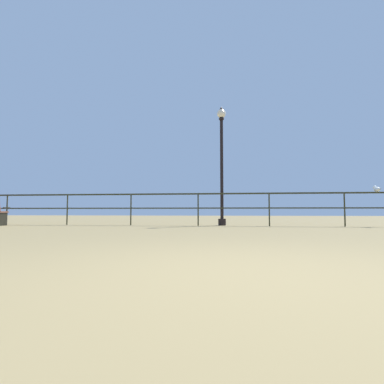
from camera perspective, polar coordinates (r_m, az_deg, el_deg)
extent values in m
plane|color=olive|center=(2.31, 10.79, -15.36)|extent=(60.00, 60.00, 0.00)
cube|color=#2D2D19|center=(9.79, 7.81, -0.30)|extent=(20.48, 0.05, 0.05)
cube|color=#2D2D19|center=(9.77, 7.83, -3.05)|extent=(20.48, 0.04, 0.04)
cylinder|color=#2D2D19|center=(12.52, -31.74, -2.90)|extent=(0.04, 0.04, 1.04)
cylinder|color=#2D2D19|center=(11.23, -22.63, -3.14)|extent=(0.04, 0.04, 1.04)
cylinder|color=#2D2D19|center=(10.30, -11.54, -3.33)|extent=(0.04, 0.04, 1.04)
cylinder|color=#2D2D19|center=(9.82, 1.17, -3.39)|extent=(0.04, 0.04, 1.04)
cylinder|color=#2D2D19|center=(9.85, 14.48, -3.27)|extent=(0.04, 0.04, 1.04)
cylinder|color=#2D2D19|center=(10.40, 27.03, -3.00)|extent=(0.04, 0.04, 1.04)
cube|color=black|center=(11.61, -32.35, -4.33)|extent=(0.04, 0.38, 0.45)
cube|color=black|center=(11.73, -31.78, -2.57)|extent=(0.04, 0.30, 0.04)
cylinder|color=black|center=(10.08, 5.74, -5.71)|extent=(0.26, 0.26, 0.22)
cylinder|color=black|center=(10.17, 5.67, 4.42)|extent=(0.11, 0.11, 3.36)
cylinder|color=black|center=(10.55, 5.61, 13.66)|extent=(0.17, 0.17, 0.06)
sphere|color=beige|center=(10.60, 5.60, 14.59)|extent=(0.30, 0.30, 0.30)
cone|color=black|center=(10.67, 5.60, 15.61)|extent=(0.13, 0.13, 0.10)
ellipsoid|color=silver|center=(10.78, 31.72, 0.43)|extent=(0.16, 0.27, 0.15)
ellipsoid|color=#91949C|center=(10.79, 31.72, 0.54)|extent=(0.12, 0.24, 0.05)
sphere|color=silver|center=(10.90, 31.44, 0.73)|extent=(0.12, 0.12, 0.12)
cone|color=gold|center=(10.97, 31.27, 0.70)|extent=(0.05, 0.05, 0.05)
cube|color=#91949C|center=(10.65, 32.06, 0.52)|extent=(0.07, 0.09, 0.02)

